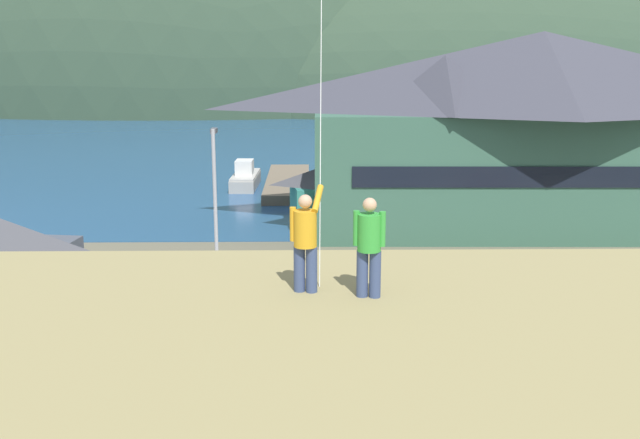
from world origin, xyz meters
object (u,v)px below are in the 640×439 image
Objects in this scene: harbor_lodge at (539,125)px; parked_car_lone_by_shed at (610,295)px; parked_car_mid_row_far at (130,362)px; person_kite_flyer at (305,239)px; person_companion at (369,244)px; moored_boat_wharfside at (245,178)px; parking_light_pole at (215,195)px; wharf_dock at (288,183)px; parked_car_front_row_silver at (486,345)px; storage_shed_waterside at (339,193)px; parked_car_front_row_end at (450,295)px.

harbor_lodge is 6.52× the size of parked_car_lone_by_shed.
person_kite_flyer is at bearing -57.12° from parked_car_mid_row_far.
person_kite_flyer is at bearing 164.24° from person_companion.
moored_boat_wharfside is at bearing 119.55° from parked_car_lone_by_shed.
parking_light_pole is (-15.51, 4.86, 2.96)m from parked_car_lone_by_shed.
person_companion reaches higher than parked_car_lone_by_shed.
person_kite_flyer is (1.48, -42.77, 6.59)m from wharf_dock.
wharf_dock is 34.25m from parked_car_front_row_silver.
parked_car_lone_by_shed and parked_car_mid_row_far have the same top height.
parking_light_pole is at bearing 162.60° from parked_car_lone_by_shed.
moored_boat_wharfside is 24.02m from parking_light_pole.
parked_car_front_row_silver is 11.00m from parked_car_mid_row_far.
moored_boat_wharfside is 1.35× the size of parked_car_mid_row_far.
parked_car_front_row_silver is (3.80, -20.26, -1.00)m from storage_shed_waterside.
person_companion reaches higher than moored_boat_wharfside.
parking_light_pole is (-2.49, -23.78, 3.68)m from wharf_dock.
person_kite_flyer is at bearing -110.93° from parked_car_front_row_end.
person_companion reaches higher than wharf_dock.
parked_car_lone_by_shed is (9.67, -15.40, -1.00)m from storage_shed_waterside.
moored_boat_wharfside is 3.27× the size of person_companion.
person_kite_flyer is at bearing -121.36° from parked_car_front_row_silver.
storage_shed_waterside is 1.50× the size of parked_car_front_row_silver.
harbor_lodge is at bearing -35.64° from moored_boat_wharfside.
person_companion reaches higher than parked_car_front_row_silver.
storage_shed_waterside is 20.63m from parked_car_front_row_silver.
parked_car_lone_by_shed is at bearing 54.11° from person_companion.
storage_shed_waterside is at bearing 71.49° from parked_car_mid_row_far.
harbor_lodge is at bearing -41.12° from wharf_dock.
parked_car_front_row_silver is at bearing -110.45° from harbor_lodge.
parking_light_pole is at bearing 104.68° from person_companion.
parked_car_mid_row_far is at bearing 126.90° from person_companion.
parked_car_lone_by_shed is 18.76m from person_companion.
wharf_dock is (-3.34, 13.23, -1.72)m from storage_shed_waterside.
parked_car_front_row_end reaches higher than wharf_dock.
harbor_lodge is 20.43m from wharf_dock.
moored_boat_wharfside is at bearing 144.36° from harbor_lodge.
parked_car_front_row_end is at bearing 73.32° from person_companion.
parked_car_lone_by_shed is 17.85m from parked_car_mid_row_far.
storage_shed_waterside is 12.21m from parking_light_pole.
parked_car_mid_row_far is at bearing -174.26° from parked_car_front_row_silver.
parked_car_front_row_end is 1.01× the size of parked_car_mid_row_far.
moored_boat_wharfside is 32.92m from parked_car_lone_by_shed.
storage_shed_waterside is 1.50× the size of parked_car_mid_row_far.
parked_car_front_row_end is at bearing -76.43° from wharf_dock.
harbor_lodge is 18.22m from parked_car_front_row_end.
person_companion is (-0.78, -29.85, 4.85)m from storage_shed_waterside.
person_companion is at bearing -82.36° from moored_boat_wharfside.
person_kite_flyer reaches higher than parking_light_pole.
moored_boat_wharfside is (-6.56, 13.23, -1.35)m from storage_shed_waterside.
parked_car_mid_row_far is 0.62× the size of parking_light_pole.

